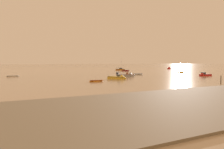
{
  "coord_description": "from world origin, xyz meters",
  "views": [
    {
      "loc": [
        -38.6,
        -37.06,
        5.03
      ],
      "look_at": [
        -3.0,
        31.59,
        0.53
      ],
      "focal_mm": 35.82,
      "sensor_mm": 36.0,
      "label": 1
    }
  ],
  "objects_px": {
    "motorboat_moored_2": "(169,69)",
    "rowboat_moored_4": "(117,73)",
    "rowboat_moored_0": "(13,76)",
    "rowboat_moored_2": "(126,71)",
    "motorboat_moored_3": "(128,76)",
    "rowboat_moored_3": "(96,81)",
    "motorboat_moored_4": "(204,75)",
    "motorboat_moored_6": "(181,72)",
    "rowboat_moored_5": "(138,74)",
    "sailboat_moored_0": "(120,70)",
    "motorboat_moored_5": "(119,78)",
    "mooring_post_near": "(221,80)"
  },
  "relations": [
    {
      "from": "rowboat_moored_0",
      "to": "motorboat_moored_4",
      "type": "bearing_deg",
      "value": -18.0
    },
    {
      "from": "rowboat_moored_0",
      "to": "motorboat_moored_5",
      "type": "xyz_separation_m",
      "value": [
        26.68,
        -24.74,
        0.1
      ]
    },
    {
      "from": "motorboat_moored_5",
      "to": "rowboat_moored_2",
      "type": "bearing_deg",
      "value": 114.4
    },
    {
      "from": "rowboat_moored_4",
      "to": "mooring_post_near",
      "type": "height_order",
      "value": "mooring_post_near"
    },
    {
      "from": "motorboat_moored_3",
      "to": "rowboat_moored_3",
      "type": "bearing_deg",
      "value": -138.15
    },
    {
      "from": "motorboat_moored_2",
      "to": "rowboat_moored_4",
      "type": "distance_m",
      "value": 67.2
    },
    {
      "from": "rowboat_moored_0",
      "to": "rowboat_moored_5",
      "type": "distance_m",
      "value": 44.34
    },
    {
      "from": "rowboat_moored_0",
      "to": "rowboat_moored_2",
      "type": "distance_m",
      "value": 59.14
    },
    {
      "from": "rowboat_moored_4",
      "to": "motorboat_moored_4",
      "type": "bearing_deg",
      "value": -122.49
    },
    {
      "from": "motorboat_moored_4",
      "to": "motorboat_moored_6",
      "type": "height_order",
      "value": "motorboat_moored_4"
    },
    {
      "from": "sailboat_moored_0",
      "to": "rowboat_moored_2",
      "type": "height_order",
      "value": "sailboat_moored_0"
    },
    {
      "from": "motorboat_moored_4",
      "to": "mooring_post_near",
      "type": "distance_m",
      "value": 29.06
    },
    {
      "from": "sailboat_moored_0",
      "to": "motorboat_moored_4",
      "type": "bearing_deg",
      "value": -86.42
    },
    {
      "from": "motorboat_moored_5",
      "to": "mooring_post_near",
      "type": "relative_size",
      "value": 2.75
    },
    {
      "from": "sailboat_moored_0",
      "to": "mooring_post_near",
      "type": "relative_size",
      "value": 3.29
    },
    {
      "from": "motorboat_moored_5",
      "to": "rowboat_moored_5",
      "type": "distance_m",
      "value": 22.14
    },
    {
      "from": "motorboat_moored_6",
      "to": "rowboat_moored_5",
      "type": "height_order",
      "value": "motorboat_moored_6"
    },
    {
      "from": "rowboat_moored_0",
      "to": "rowboat_moored_5",
      "type": "xyz_separation_m",
      "value": [
        43.19,
        -10.0,
        -0.01
      ]
    },
    {
      "from": "motorboat_moored_2",
      "to": "sailboat_moored_0",
      "type": "bearing_deg",
      "value": -42.69
    },
    {
      "from": "motorboat_moored_6",
      "to": "motorboat_moored_4",
      "type": "bearing_deg",
      "value": -17.4
    },
    {
      "from": "rowboat_moored_2",
      "to": "rowboat_moored_3",
      "type": "height_order",
      "value": "rowboat_moored_2"
    },
    {
      "from": "rowboat_moored_3",
      "to": "motorboat_moored_3",
      "type": "relative_size",
      "value": 0.55
    },
    {
      "from": "sailboat_moored_0",
      "to": "rowboat_moored_3",
      "type": "distance_m",
      "value": 74.5
    },
    {
      "from": "motorboat_moored_2",
      "to": "motorboat_moored_6",
      "type": "relative_size",
      "value": 1.32
    },
    {
      "from": "motorboat_moored_2",
      "to": "rowboat_moored_4",
      "type": "xyz_separation_m",
      "value": [
        -58.41,
        -33.22,
        -0.16
      ]
    },
    {
      "from": "motorboat_moored_4",
      "to": "rowboat_moored_3",
      "type": "bearing_deg",
      "value": 6.85
    },
    {
      "from": "motorboat_moored_4",
      "to": "rowboat_moored_5",
      "type": "xyz_separation_m",
      "value": [
        -16.67,
        16.45,
        -0.13
      ]
    },
    {
      "from": "rowboat_moored_2",
      "to": "motorboat_moored_3",
      "type": "relative_size",
      "value": 0.74
    },
    {
      "from": "motorboat_moored_3",
      "to": "motorboat_moored_4",
      "type": "bearing_deg",
      "value": -15.79
    },
    {
      "from": "motorboat_moored_2",
      "to": "motorboat_moored_5",
      "type": "bearing_deg",
      "value": -8.28
    },
    {
      "from": "rowboat_moored_4",
      "to": "rowboat_moored_0",
      "type": "bearing_deg",
      "value": 117.81
    },
    {
      "from": "motorboat_moored_2",
      "to": "rowboat_moored_4",
      "type": "bearing_deg",
      "value": -18.31
    },
    {
      "from": "sailboat_moored_0",
      "to": "motorboat_moored_6",
      "type": "distance_m",
      "value": 39.3
    },
    {
      "from": "rowboat_moored_4",
      "to": "rowboat_moored_2",
      "type": "bearing_deg",
      "value": -15.16
    },
    {
      "from": "rowboat_moored_3",
      "to": "motorboat_moored_4",
      "type": "relative_size",
      "value": 0.72
    },
    {
      "from": "rowboat_moored_5",
      "to": "mooring_post_near",
      "type": "bearing_deg",
      "value": -76.97
    },
    {
      "from": "rowboat_moored_3",
      "to": "motorboat_moored_3",
      "type": "xyz_separation_m",
      "value": [
        17.03,
        12.84,
        0.15
      ]
    },
    {
      "from": "rowboat_moored_4",
      "to": "motorboat_moored_5",
      "type": "relative_size",
      "value": 0.58
    },
    {
      "from": "rowboat_moored_2",
      "to": "rowboat_moored_4",
      "type": "height_order",
      "value": "rowboat_moored_2"
    },
    {
      "from": "motorboat_moored_3",
      "to": "rowboat_moored_4",
      "type": "xyz_separation_m",
      "value": [
        6.67,
        19.27,
        -0.16
      ]
    },
    {
      "from": "rowboat_moored_3",
      "to": "motorboat_moored_5",
      "type": "relative_size",
      "value": 0.62
    },
    {
      "from": "rowboat_moored_2",
      "to": "motorboat_moored_6",
      "type": "distance_m",
      "value": 29.34
    },
    {
      "from": "rowboat_moored_4",
      "to": "rowboat_moored_5",
      "type": "distance_m",
      "value": 12.59
    },
    {
      "from": "motorboat_moored_4",
      "to": "rowboat_moored_4",
      "type": "distance_m",
      "value": 34.43
    },
    {
      "from": "motorboat_moored_2",
      "to": "motorboat_moored_5",
      "type": "relative_size",
      "value": 1.03
    },
    {
      "from": "rowboat_moored_2",
      "to": "sailboat_moored_0",
      "type": "bearing_deg",
      "value": 62.84
    },
    {
      "from": "motorboat_moored_6",
      "to": "motorboat_moored_2",
      "type": "bearing_deg",
      "value": 150.54
    },
    {
      "from": "motorboat_moored_6",
      "to": "rowboat_moored_0",
      "type": "bearing_deg",
      "value": -88.37
    },
    {
      "from": "rowboat_moored_4",
      "to": "mooring_post_near",
      "type": "relative_size",
      "value": 1.58
    },
    {
      "from": "rowboat_moored_5",
      "to": "motorboat_moored_6",
      "type": "bearing_deg",
      "value": 26.14
    }
  ]
}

